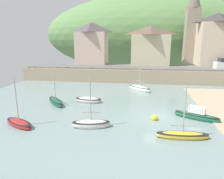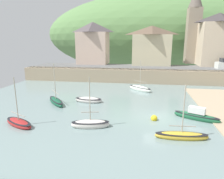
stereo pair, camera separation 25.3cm
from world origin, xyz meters
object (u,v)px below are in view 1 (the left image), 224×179
rowboat_small_beached (19,123)px  motorboat_with_cabin (139,88)px  mooring_buoy (154,118)px  sailboat_white_hull (182,135)px  sailboat_blue_trim (88,100)px  sailboat_tall_mast (196,116)px  church_with_spire (192,25)px  waterfront_building_centre (150,45)px  waterfront_building_left (92,43)px  sailboat_nearest_shore (91,124)px  waterfront_building_right (215,39)px  dinghy_open_wooden (56,102)px

rowboat_small_beached → motorboat_with_cabin: motorboat_with_cabin is taller
rowboat_small_beached → mooring_buoy: 12.60m
sailboat_white_hull → mooring_buoy: bearing=115.6°
rowboat_small_beached → sailboat_blue_trim: (4.35, 8.02, 0.01)m
sailboat_tall_mast → rowboat_small_beached: rowboat_small_beached is taller
mooring_buoy → church_with_spire: bearing=72.8°
sailboat_tall_mast → mooring_buoy: 4.18m
sailboat_white_hull → sailboat_blue_trim: sailboat_white_hull is taller
waterfront_building_centre → rowboat_small_beached: (-12.48, -29.33, -6.27)m
sailboat_tall_mast → rowboat_small_beached: (-16.28, -4.01, -0.11)m
waterfront_building_left → sailboat_white_hull: waterfront_building_left is taller
sailboat_nearest_shore → mooring_buoy: 6.21m
waterfront_building_right → dinghy_open_wooden: (-24.85, -22.61, -7.39)m
waterfront_building_centre → mooring_buoy: 26.95m
rowboat_small_beached → mooring_buoy: rowboat_small_beached is taller
sailboat_blue_trim → mooring_buoy: bearing=-27.4°
church_with_spire → sailboat_white_hull: church_with_spire is taller
waterfront_building_centre → dinghy_open_wooden: size_ratio=1.61×
sailboat_blue_trim → church_with_spire: bearing=60.3°
dinghy_open_wooden → mooring_buoy: 12.12m
motorboat_with_cabin → sailboat_tall_mast: bearing=-22.7°
dinghy_open_wooden → sailboat_nearest_shore: size_ratio=1.06×
mooring_buoy → motorboat_with_cabin: bearing=97.8°
rowboat_small_beached → sailboat_blue_trim: size_ratio=1.30×
waterfront_building_left → dinghy_open_wooden: 23.60m
church_with_spire → sailboat_white_hull: bearing=-102.4°
mooring_buoy → waterfront_building_right: bearing=63.1°
dinghy_open_wooden → motorboat_with_cabin: (9.96, 8.35, 0.03)m
church_with_spire → mooring_buoy: church_with_spire is taller
sailboat_nearest_shore → waterfront_building_left: bearing=92.0°
waterfront_building_right → sailboat_white_hull: size_ratio=2.33×
waterfront_building_right → waterfront_building_left: bearing=-180.0°
sailboat_white_hull → sailboat_tall_mast: 4.88m
sailboat_nearest_shore → motorboat_with_cabin: bearing=63.1°
waterfront_building_centre → sailboat_blue_trim: bearing=-110.9°
church_with_spire → rowboat_small_beached: church_with_spire is taller
waterfront_building_right → mooring_buoy: (-13.27, -26.19, -7.47)m
church_with_spire → motorboat_with_cabin: bearing=-121.0°
sailboat_white_hull → sailboat_nearest_shore: bearing=168.9°
sailboat_nearest_shore → church_with_spire: bearing=54.1°
sailboat_tall_mast → dinghy_open_wooden: bearing=-164.0°
dinghy_open_wooden → rowboat_small_beached: 6.74m
waterfront_building_right → sailboat_tall_mast: (-9.19, -25.32, -7.32)m
sailboat_blue_trim → motorboat_with_cabin: motorboat_with_cabin is taller
dinghy_open_wooden → rowboat_small_beached: (-0.62, -6.71, -0.04)m
waterfront_building_centre → sailboat_nearest_shore: (-5.95, -28.70, -6.22)m
waterfront_building_left → mooring_buoy: (12.44, -26.19, -6.79)m
waterfront_building_left → sailboat_nearest_shore: waterfront_building_left is taller
waterfront_building_centre → sailboat_white_hull: 30.41m
dinghy_open_wooden → sailboat_nearest_shore: 8.48m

